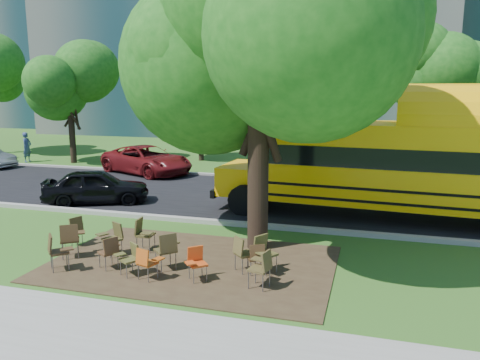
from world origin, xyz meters
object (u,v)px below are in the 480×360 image
(chair_2, at_px, (110,249))
(pedestrian_a, at_px, (27,147))
(chair_5, at_px, (196,260))
(chair_7, at_px, (244,251))
(chair_1, at_px, (57,249))
(chair_8, at_px, (75,228))
(main_tree, at_px, (259,29))
(bg_car_red, at_px, (147,160))
(black_car, at_px, (96,186))
(school_bus, at_px, (432,166))
(chair_4, at_px, (147,261))
(chair_11, at_px, (167,247))
(chair_10, at_px, (143,231))
(chair_3, at_px, (130,256))
(chair_12, at_px, (264,250))
(chair_0, at_px, (71,237))
(chair_13, at_px, (257,255))
(chair_9, at_px, (113,235))
(chair_6, at_px, (262,265))

(chair_2, relative_size, pedestrian_a, 0.46)
(chair_2, bearing_deg, pedestrian_a, 77.36)
(chair_5, relative_size, chair_7, 0.90)
(chair_1, bearing_deg, chair_8, 158.95)
(main_tree, xyz_separation_m, bg_car_red, (-8.33, 9.71, -5.05))
(main_tree, distance_m, chair_7, 5.54)
(chair_8, relative_size, black_car, 0.22)
(chair_5, bearing_deg, school_bus, -170.71)
(chair_4, bearing_deg, chair_11, 92.83)
(chair_5, relative_size, chair_10, 0.87)
(chair_3, height_order, chair_4, chair_4)
(school_bus, xyz_separation_m, chair_12, (-4.22, -5.74, -1.30))
(chair_2, distance_m, pedestrian_a, 19.77)
(school_bus, relative_size, chair_2, 16.19)
(chair_0, xyz_separation_m, chair_4, (2.54, -0.76, -0.10))
(chair_12, bearing_deg, pedestrian_a, -93.86)
(chair_3, xyz_separation_m, bg_car_red, (-5.94, 12.39, 0.25))
(chair_0, relative_size, chair_13, 1.22)
(pedestrian_a, bearing_deg, chair_11, -134.34)
(main_tree, distance_m, black_car, 9.42)
(bg_car_red, bearing_deg, chair_10, -129.68)
(chair_9, bearing_deg, chair_7, -155.15)
(chair_6, bearing_deg, chair_8, 89.13)
(chair_10, xyz_separation_m, chair_11, (1.18, -1.03, 0.02))
(chair_3, distance_m, chair_9, 1.56)
(chair_13, xyz_separation_m, bg_car_red, (-8.77, 11.54, 0.25))
(chair_4, bearing_deg, chair_6, 23.56)
(chair_2, bearing_deg, chair_8, 88.10)
(main_tree, relative_size, school_bus, 0.70)
(chair_11, xyz_separation_m, bg_car_red, (-6.63, 11.86, 0.14))
(chair_13, bearing_deg, chair_9, 149.92)
(chair_2, distance_m, chair_11, 1.40)
(pedestrian_a, bearing_deg, chair_6, -131.08)
(school_bus, relative_size, pedestrian_a, 7.41)
(chair_0, height_order, chair_11, chair_0)
(chair_4, xyz_separation_m, chair_7, (1.98, 1.07, 0.06))
(chair_10, height_order, chair_13, chair_10)
(chair_7, bearing_deg, chair_13, 38.72)
(main_tree, xyz_separation_m, chair_5, (-0.81, -2.55, -5.29))
(chair_1, relative_size, chair_13, 1.17)
(chair_4, xyz_separation_m, bg_car_red, (-6.45, 12.58, 0.24))
(chair_0, bearing_deg, chair_3, -50.40)
(chair_1, bearing_deg, pedestrian_a, 178.35)
(main_tree, bearing_deg, chair_12, -71.44)
(chair_9, bearing_deg, school_bus, -117.42)
(main_tree, height_order, chair_4, main_tree)
(chair_2, distance_m, chair_6, 3.79)
(chair_6, distance_m, chair_12, 0.92)
(chair_4, xyz_separation_m, chair_8, (-3.05, 1.64, 0.05))
(chair_1, bearing_deg, chair_13, 59.65)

